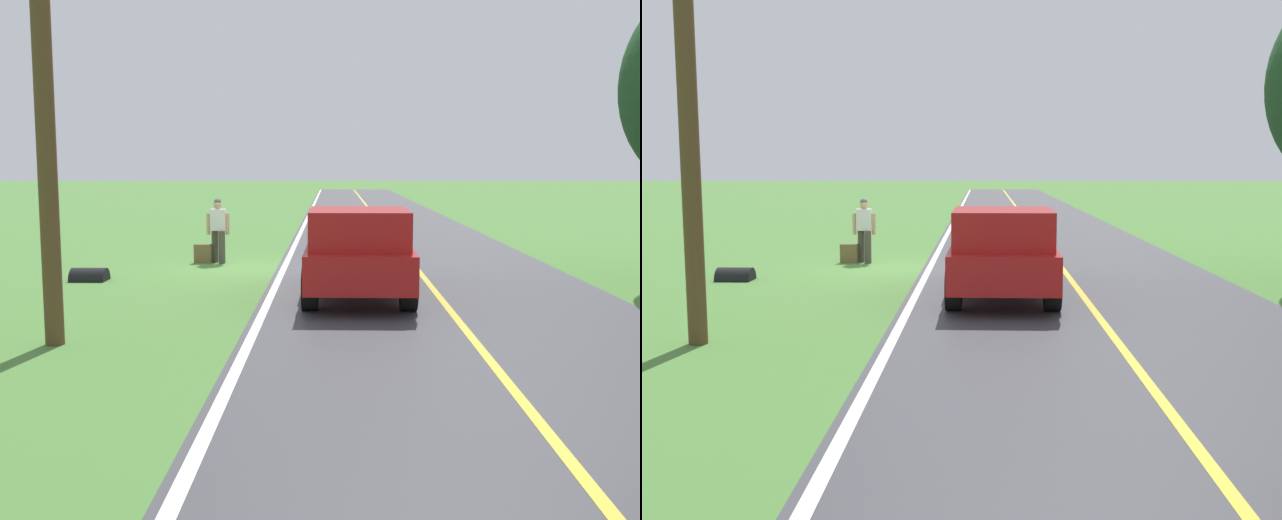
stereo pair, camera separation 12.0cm
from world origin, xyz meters
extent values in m
plane|color=#4C7F38|center=(0.00, 0.00, 0.00)|extent=(200.00, 200.00, 0.00)
cube|color=#3D3D42|center=(-4.28, 0.00, 0.00)|extent=(7.19, 120.00, 0.00)
cube|color=silver|center=(-0.86, 0.00, 0.01)|extent=(0.16, 117.60, 0.00)
cube|color=gold|center=(-4.28, 0.00, 0.01)|extent=(0.14, 117.60, 0.00)
cylinder|color=#4C473D|center=(0.87, -0.93, 0.44)|extent=(0.18, 0.18, 0.88)
cylinder|color=#4C473D|center=(1.09, -1.17, 0.44)|extent=(0.18, 0.18, 0.88)
cube|color=white|center=(0.98, -1.05, 1.17)|extent=(0.40, 0.26, 0.58)
sphere|color=tan|center=(0.98, -1.05, 1.57)|extent=(0.23, 0.23, 0.23)
sphere|color=#4C564C|center=(0.98, -1.05, 1.65)|extent=(0.20, 0.20, 0.20)
cube|color=navy|center=(0.98, -1.25, 1.20)|extent=(0.32, 0.20, 0.44)
cylinder|color=tan|center=(0.72, -1.03, 1.06)|extent=(0.10, 0.10, 0.58)
cylinder|color=tan|center=(1.24, -1.03, 1.06)|extent=(0.10, 0.10, 0.58)
cube|color=brown|center=(1.40, -0.99, 0.26)|extent=(0.46, 0.21, 0.51)
cube|color=#B21919|center=(-2.62, 3.83, 0.75)|extent=(2.06, 5.42, 0.70)
cube|color=#B21919|center=(-2.61, 5.02, 1.46)|extent=(1.86, 2.18, 0.72)
cube|color=black|center=(-2.61, 5.02, 1.53)|extent=(1.69, 1.31, 0.43)
cube|color=#B21919|center=(-3.58, 2.76, 1.33)|extent=(0.13, 3.02, 0.45)
cube|color=#B21919|center=(-1.70, 2.74, 1.33)|extent=(0.13, 3.02, 0.45)
cube|color=#B21919|center=(-2.65, 1.24, 1.33)|extent=(1.84, 0.12, 0.45)
cylinder|color=black|center=(-3.51, 5.59, 0.40)|extent=(0.31, 0.80, 0.80)
cylinder|color=black|center=(-1.71, 5.57, 0.40)|extent=(0.31, 0.80, 0.80)
cylinder|color=black|center=(-3.54, 2.29, 0.40)|extent=(0.31, 0.80, 0.80)
cylinder|color=black|center=(-1.74, 2.27, 0.40)|extent=(0.31, 0.80, 0.80)
cylinder|color=brown|center=(2.02, 8.30, 4.12)|extent=(0.28, 0.28, 8.24)
cylinder|color=black|center=(3.48, 2.17, 0.00)|extent=(0.80, 0.60, 0.60)
camera|label=1|loc=(-2.12, 19.23, 2.67)|focal=42.39mm
camera|label=2|loc=(-2.24, 19.23, 2.67)|focal=42.39mm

